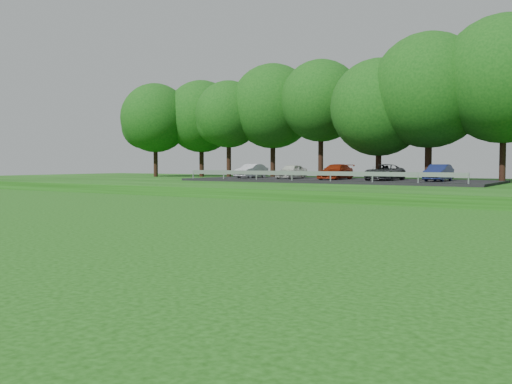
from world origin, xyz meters
The scene contains 1 object.
parking_lot centered at (-23.78, 32.81, 1.03)m, with size 24.00×9.00×1.38m.
Camera 1 is at (-4.71, -7.94, 2.13)m, focal length 40.00 mm.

